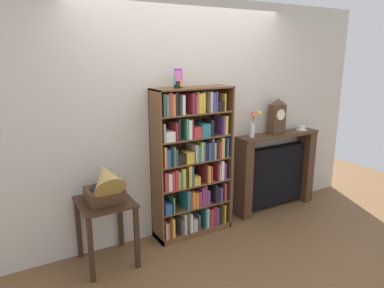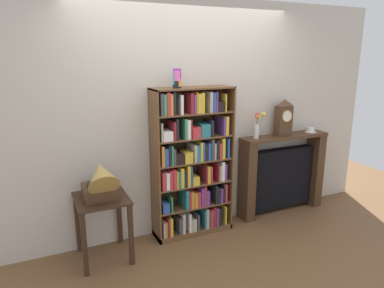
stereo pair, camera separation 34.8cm
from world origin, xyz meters
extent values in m
cube|color=brown|center=(0.00, 0.00, -0.01)|extent=(7.96, 6.40, 0.02)
cube|color=beige|center=(0.12, 0.34, 1.30)|extent=(4.96, 0.08, 2.60)
cube|color=brown|center=(-0.44, 0.15, 0.83)|extent=(0.02, 0.29, 1.67)
cube|color=brown|center=(0.44, 0.15, 0.83)|extent=(0.02, 0.29, 1.67)
cube|color=#4C311C|center=(0.00, 0.29, 0.83)|extent=(0.90, 0.01, 1.67)
cube|color=brown|center=(0.00, 0.15, 1.66)|extent=(0.90, 0.29, 0.02)
cube|color=brown|center=(0.00, 0.15, 0.03)|extent=(0.90, 0.29, 0.06)
cube|color=#B2A893|center=(-0.39, 0.14, 0.15)|extent=(0.02, 0.24, 0.18)
cube|color=orange|center=(-0.37, 0.12, 0.15)|extent=(0.02, 0.21, 0.18)
cube|color=maroon|center=(-0.34, 0.12, 0.16)|extent=(0.02, 0.21, 0.21)
cube|color=gold|center=(-0.31, 0.13, 0.17)|extent=(0.03, 0.23, 0.21)
cube|color=#424247|center=(-0.20, 0.11, 0.15)|extent=(0.04, 0.19, 0.19)
cube|color=#B2A893|center=(-0.16, 0.12, 0.18)|extent=(0.04, 0.21, 0.23)
cube|color=white|center=(-0.08, 0.12, 0.17)|extent=(0.02, 0.21, 0.22)
cube|color=#B2A893|center=(-0.04, 0.13, 0.13)|extent=(0.06, 0.23, 0.14)
cube|color=#424247|center=(0.02, 0.14, 0.15)|extent=(0.02, 0.24, 0.19)
cube|color=teal|center=(0.11, 0.12, 0.17)|extent=(0.02, 0.22, 0.22)
cube|color=#B2A893|center=(0.13, 0.12, 0.18)|extent=(0.03, 0.21, 0.23)
cube|color=#424247|center=(0.16, 0.13, 0.16)|extent=(0.02, 0.22, 0.20)
cube|color=#C63338|center=(0.19, 0.14, 0.17)|extent=(0.03, 0.24, 0.21)
cube|color=maroon|center=(0.23, 0.13, 0.18)|extent=(0.03, 0.23, 0.24)
cube|color=#663884|center=(0.26, 0.13, 0.17)|extent=(0.03, 0.23, 0.22)
cube|color=black|center=(0.29, 0.14, 0.17)|extent=(0.03, 0.24, 0.21)
cube|color=gold|center=(0.37, 0.13, 0.17)|extent=(0.02, 0.24, 0.23)
cube|color=brown|center=(0.00, 0.15, 0.33)|extent=(0.86, 0.27, 0.02)
cube|color=#2D519E|center=(-0.37, 0.10, 0.40)|extent=(0.08, 0.17, 0.11)
cube|color=#388E56|center=(-0.30, 0.13, 0.43)|extent=(0.02, 0.22, 0.18)
cube|color=teal|center=(-0.12, 0.13, 0.45)|extent=(0.04, 0.23, 0.22)
cube|color=#C63338|center=(-0.09, 0.11, 0.44)|extent=(0.02, 0.19, 0.20)
cube|color=orange|center=(-0.05, 0.14, 0.44)|extent=(0.03, 0.24, 0.19)
cube|color=orange|center=(-0.01, 0.11, 0.43)|extent=(0.04, 0.19, 0.17)
cube|color=#C63338|center=(0.03, 0.11, 0.43)|extent=(0.03, 0.19, 0.18)
cube|color=#663884|center=(0.07, 0.13, 0.45)|extent=(0.04, 0.23, 0.22)
cube|color=#C63338|center=(0.10, 0.13, 0.46)|extent=(0.02, 0.24, 0.23)
cube|color=#663884|center=(0.14, 0.13, 0.43)|extent=(0.04, 0.23, 0.17)
cube|color=black|center=(0.24, 0.11, 0.45)|extent=(0.02, 0.19, 0.22)
cube|color=black|center=(0.28, 0.13, 0.44)|extent=(0.04, 0.24, 0.19)
cube|color=#663884|center=(0.31, 0.12, 0.43)|extent=(0.03, 0.20, 0.17)
cube|color=black|center=(0.34, 0.11, 0.46)|extent=(0.02, 0.20, 0.23)
cube|color=#C63338|center=(0.37, 0.12, 0.45)|extent=(0.02, 0.20, 0.22)
cube|color=brown|center=(0.00, 0.15, 0.60)|extent=(0.86, 0.27, 0.02)
cube|color=#C63338|center=(-0.39, 0.14, 0.71)|extent=(0.04, 0.25, 0.20)
cube|color=white|center=(-0.34, 0.13, 0.70)|extent=(0.04, 0.24, 0.19)
cube|color=#C63338|center=(-0.30, 0.11, 0.71)|extent=(0.03, 0.20, 0.21)
cube|color=#C63338|center=(-0.26, 0.13, 0.71)|extent=(0.04, 0.23, 0.21)
cube|color=gold|center=(-0.23, 0.12, 0.70)|extent=(0.02, 0.21, 0.19)
cube|color=teal|center=(-0.21, 0.13, 0.70)|extent=(0.02, 0.23, 0.19)
cube|color=gold|center=(-0.18, 0.14, 0.72)|extent=(0.04, 0.24, 0.22)
cube|color=black|center=(-0.14, 0.14, 0.70)|extent=(0.03, 0.24, 0.19)
cube|color=gold|center=(-0.10, 0.12, 0.73)|extent=(0.04, 0.21, 0.24)
cube|color=#2D519E|center=(-0.07, 0.12, 0.72)|extent=(0.02, 0.21, 0.22)
cube|color=gold|center=(-0.01, 0.10, 0.66)|extent=(0.08, 0.17, 0.10)
cube|color=maroon|center=(0.12, 0.13, 0.70)|extent=(0.02, 0.23, 0.19)
cube|color=gold|center=(0.14, 0.14, 0.71)|extent=(0.03, 0.24, 0.19)
cube|color=#C63338|center=(0.18, 0.13, 0.70)|extent=(0.02, 0.22, 0.19)
cube|color=maroon|center=(0.27, 0.13, 0.71)|extent=(0.02, 0.23, 0.21)
cube|color=#B2A893|center=(0.29, 0.12, 0.70)|extent=(0.02, 0.21, 0.18)
cube|color=white|center=(0.32, 0.11, 0.72)|extent=(0.04, 0.19, 0.22)
cube|color=#663884|center=(0.36, 0.13, 0.71)|extent=(0.03, 0.22, 0.19)
cube|color=brown|center=(0.00, 0.15, 0.86)|extent=(0.86, 0.27, 0.02)
cube|color=orange|center=(-0.39, 0.14, 0.98)|extent=(0.03, 0.24, 0.22)
cube|color=#2D519E|center=(-0.35, 0.14, 0.97)|extent=(0.04, 0.24, 0.19)
cube|color=black|center=(-0.31, 0.12, 0.98)|extent=(0.03, 0.20, 0.21)
cube|color=#388E56|center=(-0.29, 0.14, 0.98)|extent=(0.02, 0.25, 0.21)
cube|color=#424247|center=(-0.26, 0.13, 0.96)|extent=(0.03, 0.23, 0.18)
cube|color=black|center=(-0.20, 0.12, 0.93)|extent=(0.09, 0.22, 0.12)
cube|color=gold|center=(-0.10, 0.10, 0.93)|extent=(0.09, 0.17, 0.12)
cube|color=#B2A893|center=(-0.02, 0.14, 0.97)|extent=(0.03, 0.24, 0.19)
cube|color=teal|center=(0.02, 0.11, 0.96)|extent=(0.04, 0.20, 0.18)
cube|color=gold|center=(0.05, 0.12, 0.98)|extent=(0.03, 0.22, 0.21)
cube|color=#2D519E|center=(0.08, 0.13, 0.98)|extent=(0.02, 0.23, 0.21)
cube|color=black|center=(0.10, 0.11, 0.97)|extent=(0.03, 0.19, 0.19)
cube|color=#2D519E|center=(0.15, 0.12, 0.97)|extent=(0.03, 0.21, 0.19)
cube|color=#424247|center=(0.19, 0.11, 0.99)|extent=(0.03, 0.19, 0.23)
cube|color=#B2A893|center=(0.22, 0.12, 0.97)|extent=(0.02, 0.21, 0.19)
cube|color=black|center=(0.25, 0.13, 0.98)|extent=(0.03, 0.23, 0.22)
cube|color=#C63338|center=(0.28, 0.13, 0.96)|extent=(0.03, 0.24, 0.18)
cube|color=gold|center=(0.32, 0.11, 0.99)|extent=(0.04, 0.19, 0.23)
cube|color=#2D519E|center=(0.39, 0.11, 0.99)|extent=(0.02, 0.20, 0.22)
cube|color=brown|center=(0.00, 0.15, 1.13)|extent=(0.86, 0.27, 0.02)
cube|color=#B2A893|center=(-0.40, 0.11, 1.23)|extent=(0.02, 0.20, 0.19)
cube|color=white|center=(-0.33, 0.12, 1.19)|extent=(0.10, 0.20, 0.10)
cube|color=maroon|center=(-0.26, 0.12, 1.24)|extent=(0.02, 0.21, 0.19)
cube|color=black|center=(-0.23, 0.13, 1.25)|extent=(0.02, 0.23, 0.22)
cube|color=#388E56|center=(-0.14, 0.13, 1.25)|extent=(0.02, 0.22, 0.22)
cube|color=white|center=(-0.10, 0.13, 1.24)|extent=(0.04, 0.24, 0.20)
cube|color=maroon|center=(-0.07, 0.13, 1.24)|extent=(0.02, 0.24, 0.21)
cube|color=#C63338|center=(-0.01, 0.11, 1.20)|extent=(0.09, 0.20, 0.12)
cube|color=teal|center=(0.10, 0.13, 1.21)|extent=(0.11, 0.22, 0.14)
cube|color=black|center=(0.18, 0.12, 1.23)|extent=(0.03, 0.20, 0.18)
cube|color=#663884|center=(0.33, 0.12, 1.24)|extent=(0.02, 0.21, 0.20)
cube|color=gold|center=(0.36, 0.13, 1.24)|extent=(0.04, 0.23, 0.21)
cube|color=brown|center=(0.00, 0.15, 1.39)|extent=(0.86, 0.27, 0.02)
cube|color=#424247|center=(-0.39, 0.13, 1.52)|extent=(0.03, 0.24, 0.23)
cube|color=#388E56|center=(-0.36, 0.13, 1.51)|extent=(0.03, 0.22, 0.22)
cube|color=#C63338|center=(-0.32, 0.11, 1.52)|extent=(0.04, 0.19, 0.23)
cube|color=orange|center=(-0.29, 0.14, 1.51)|extent=(0.03, 0.25, 0.22)
cube|color=black|center=(-0.25, 0.13, 1.52)|extent=(0.02, 0.23, 0.23)
cube|color=white|center=(-0.18, 0.13, 1.50)|extent=(0.03, 0.22, 0.20)
cube|color=maroon|center=(-0.06, 0.11, 1.51)|extent=(0.03, 0.20, 0.21)
cube|color=#663884|center=(-0.03, 0.13, 1.50)|extent=(0.02, 0.23, 0.20)
cube|color=orange|center=(-0.01, 0.12, 1.52)|extent=(0.02, 0.22, 0.22)
cube|color=gold|center=(0.02, 0.11, 1.51)|extent=(0.04, 0.19, 0.21)
cube|color=gold|center=(0.06, 0.12, 1.51)|extent=(0.03, 0.21, 0.21)
cube|color=#B2A893|center=(0.16, 0.11, 1.51)|extent=(0.03, 0.19, 0.22)
cube|color=#2D519E|center=(0.19, 0.14, 1.51)|extent=(0.03, 0.24, 0.21)
cube|color=#663884|center=(0.23, 0.13, 1.51)|extent=(0.02, 0.23, 0.22)
cube|color=black|center=(0.28, 0.10, 1.46)|extent=(0.08, 0.17, 0.11)
cube|color=gold|center=(0.34, 0.13, 1.50)|extent=(0.02, 0.23, 0.19)
cylinder|color=black|center=(-0.19, 0.12, 1.72)|extent=(0.09, 0.09, 0.10)
cylinder|color=orange|center=(-0.19, 0.12, 1.74)|extent=(0.09, 0.09, 0.10)
cylinder|color=#28B2B7|center=(-0.19, 0.12, 1.76)|extent=(0.09, 0.09, 0.10)
cylinder|color=#28B2B7|center=(-0.19, 0.12, 1.78)|extent=(0.09, 0.09, 0.10)
cylinder|color=pink|center=(-0.19, 0.12, 1.79)|extent=(0.09, 0.09, 0.10)
cylinder|color=purple|center=(-0.19, 0.12, 1.81)|extent=(0.09, 0.09, 0.10)
cube|color=#382316|center=(-1.04, 0.03, 0.64)|extent=(0.50, 0.53, 0.02)
cube|color=#382316|center=(-1.26, -0.20, 0.32)|extent=(0.04, 0.04, 0.63)
cube|color=#382316|center=(-0.82, -0.20, 0.32)|extent=(0.04, 0.04, 0.63)
cube|color=#382316|center=(-1.26, 0.26, 0.32)|extent=(0.04, 0.04, 0.63)
cube|color=#382316|center=(-0.82, 0.26, 0.32)|extent=(0.04, 0.04, 0.63)
cube|color=#472D1C|center=(-1.04, 0.03, 0.72)|extent=(0.33, 0.30, 0.13)
cylinder|color=black|center=(-1.04, 0.03, 0.79)|extent=(0.26, 0.26, 0.01)
cylinder|color=#B79347|center=(-1.04, -0.02, 0.81)|extent=(0.03, 0.03, 0.06)
cone|color=#B79347|center=(-1.04, -0.08, 0.92)|extent=(0.29, 0.38, 0.39)
cube|color=#472D1C|center=(1.28, 0.17, 1.00)|extent=(1.20, 0.26, 0.04)
cube|color=#472D1C|center=(0.74, 0.17, 0.49)|extent=(0.12, 0.23, 0.98)
cube|color=#472D1C|center=(1.82, 0.17, 0.49)|extent=(0.12, 0.23, 0.98)
cube|color=black|center=(1.28, 0.21, 0.44)|extent=(0.92, 0.13, 0.79)
cube|color=#472D1C|center=(1.24, 0.17, 1.21)|extent=(0.19, 0.12, 0.37)
pyramid|color=#472D1C|center=(1.24, 0.17, 1.43)|extent=(0.19, 0.12, 0.08)
cylinder|color=silver|center=(1.24, 0.10, 1.28)|extent=(0.14, 0.01, 0.14)
torus|color=#B79347|center=(1.24, 0.10, 1.28)|extent=(0.15, 0.01, 0.15)
cylinder|color=silver|center=(0.85, 0.17, 1.11)|extent=(0.07, 0.07, 0.18)
cylinder|color=#4C753D|center=(0.86, 0.18, 1.17)|extent=(0.03, 0.05, 0.26)
sphere|color=red|center=(0.87, 0.20, 1.30)|extent=(0.05, 0.05, 0.05)
cylinder|color=#4C753D|center=(0.86, 0.17, 1.16)|extent=(0.04, 0.01, 0.24)
sphere|color=yellow|center=(0.88, 0.17, 1.28)|extent=(0.03, 0.03, 0.03)
cylinder|color=#4C753D|center=(0.84, 0.16, 1.16)|extent=(0.00, 0.03, 0.25)
sphere|color=orange|center=(0.84, 0.15, 1.29)|extent=(0.05, 0.05, 0.05)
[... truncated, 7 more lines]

